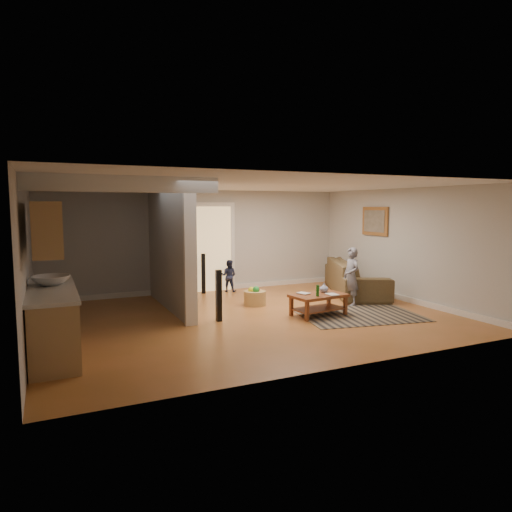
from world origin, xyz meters
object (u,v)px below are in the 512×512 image
(toy_basket, at_px, (255,297))
(child, at_px, (351,305))
(tv_console, at_px, (175,273))
(speaker_right, at_px, (204,274))
(sofa, at_px, (355,293))
(speaker_left, at_px, (219,296))
(toddler, at_px, (229,292))
(coffee_table, at_px, (319,299))

(toy_basket, bearing_deg, child, -24.16)
(tv_console, bearing_deg, child, -26.24)
(speaker_right, height_order, toy_basket, speaker_right)
(sofa, distance_m, tv_console, 4.37)
(speaker_left, distance_m, child, 3.08)
(toddler, bearing_deg, speaker_left, 102.12)
(speaker_left, xyz_separation_m, toddler, (1.24, 2.68, -0.48))
(toy_basket, relative_size, child, 0.38)
(sofa, height_order, toy_basket, toy_basket)
(speaker_left, bearing_deg, child, 2.23)
(speaker_right, relative_size, child, 0.79)
(sofa, relative_size, tv_console, 2.38)
(speaker_left, distance_m, toy_basket, 1.55)
(tv_console, distance_m, speaker_right, 1.13)
(coffee_table, xyz_separation_m, child, (1.12, 0.50, -0.32))
(toy_basket, height_order, toddler, toy_basket)
(toy_basket, relative_size, toddler, 0.59)
(tv_console, height_order, speaker_left, tv_console)
(speaker_right, bearing_deg, child, -23.65)
(coffee_table, bearing_deg, speaker_left, 169.03)
(speaker_right, distance_m, child, 3.59)
(sofa, distance_m, speaker_left, 4.15)
(sofa, relative_size, coffee_table, 2.42)
(toy_basket, bearing_deg, tv_console, 143.85)
(child, bearing_deg, sofa, 141.84)
(sofa, height_order, child, child)
(coffee_table, distance_m, toy_basket, 1.54)
(sofa, bearing_deg, tv_console, 102.80)
(tv_console, height_order, child, tv_console)
(sofa, xyz_separation_m, speaker_right, (-3.35, 1.55, 0.49))
(coffee_table, xyz_separation_m, speaker_right, (-1.31, 3.09, 0.16))
(coffee_table, distance_m, speaker_right, 3.36)
(sofa, xyz_separation_m, coffee_table, (-2.03, -1.55, 0.32))
(tv_console, relative_size, speaker_left, 1.20)
(coffee_table, bearing_deg, toy_basket, 119.10)
(coffee_table, bearing_deg, sofa, 37.27)
(speaker_right, relative_size, toy_basket, 2.06)
(tv_console, xyz_separation_m, speaker_left, (0.29, -2.04, -0.16))
(sofa, xyz_separation_m, speaker_left, (-3.95, -1.18, 0.48))
(speaker_right, bearing_deg, tv_console, -119.30)
(tv_console, bearing_deg, toddler, 26.23)
(speaker_right, relative_size, toddler, 1.22)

